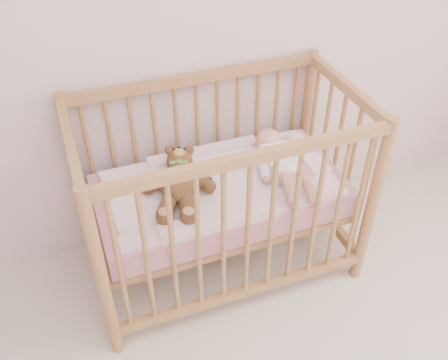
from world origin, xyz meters
name	(u,v)px	position (x,y,z in m)	size (l,w,h in m)	color
crib	(221,193)	(-0.06, 1.60, 0.50)	(1.36, 0.76, 1.00)	#AA8048
mattress	(221,195)	(-0.06, 1.60, 0.49)	(1.22, 0.62, 0.13)	#C77C9C
blanket	(220,183)	(-0.06, 1.60, 0.56)	(1.10, 0.58, 0.06)	#F3A7BC
baby	(281,160)	(0.25, 1.58, 0.64)	(0.28, 0.59, 0.14)	white
teddy_bear	(178,182)	(-0.28, 1.58, 0.65)	(0.37, 0.52, 0.14)	brown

